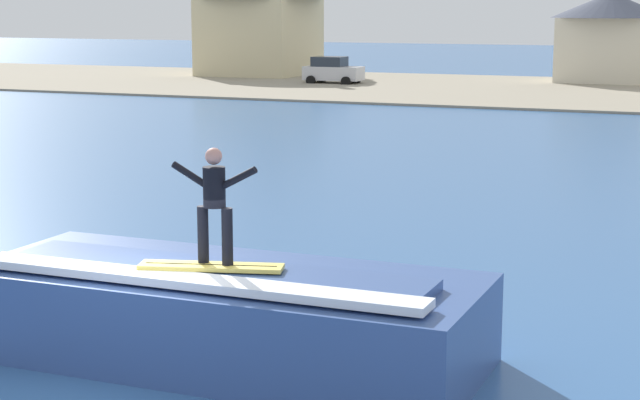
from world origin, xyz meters
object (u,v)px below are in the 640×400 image
at_px(surfer, 214,199).
at_px(car_near_shore, 332,71).
at_px(house_small_cottage, 610,33).
at_px(surfboard, 211,267).
at_px(house_with_chimney, 259,13).
at_px(wave_crest, 224,314).

xyz_separation_m(surfer, car_near_shore, (-19.13, 52.32, -1.55)).
relative_size(car_near_shore, house_small_cottage, 0.48).
bearing_deg(car_near_shore, surfboard, -69.97).
bearing_deg(surfboard, surfer, 65.68).
distance_m(surfboard, house_with_chimney, 64.76).
relative_size(wave_crest, house_with_chimney, 0.79).
height_order(house_with_chimney, house_small_cottage, house_with_chimney).
bearing_deg(house_small_cottage, surfer, -87.71).
distance_m(surfer, house_with_chimney, 64.67).
bearing_deg(wave_crest, house_small_cottage, 92.24).
height_order(surfer, house_small_cottage, house_small_cottage).
bearing_deg(surfer, surfboard, -114.32).
bearing_deg(car_near_shore, house_with_chimney, 143.27).
relative_size(surfboard, house_small_cottage, 0.27).
distance_m(surfboard, car_near_shore, 55.77).
bearing_deg(house_small_cottage, surfboard, -87.74).
distance_m(wave_crest, surfer, 1.83).
bearing_deg(car_near_shore, surfer, -69.91).
height_order(surfboard, house_with_chimney, house_with_chimney).
relative_size(surfboard, surfer, 1.26).
distance_m(surfer, car_near_shore, 55.73).
bearing_deg(house_with_chimney, surfboard, -64.94).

